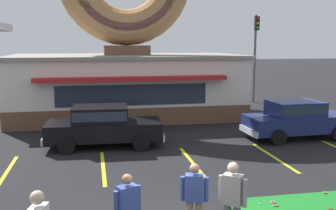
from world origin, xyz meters
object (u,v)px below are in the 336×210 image
at_px(golf_ball, 260,204).
at_px(pedestrian_leather_jacket_man, 194,196).
at_px(pedestrian_clipboard_woman, 128,209).
at_px(traffic_light_pole, 255,47).
at_px(car_black, 103,125).
at_px(pedestrian_blue_sweater_man, 232,199).
at_px(car_navy, 297,118).

xyz_separation_m(golf_ball, pedestrian_leather_jacket_man, (-2.01, -1.14, 0.82)).
relative_size(pedestrian_clipboard_woman, traffic_light_pole, 0.27).
height_order(pedestrian_clipboard_woman, traffic_light_pole, traffic_light_pole).
bearing_deg(car_black, pedestrian_blue_sweater_man, -73.93).
relative_size(car_black, pedestrian_clipboard_woman, 2.98).
bearing_deg(traffic_light_pole, car_black, -137.25).
xyz_separation_m(golf_ball, car_black, (-3.68, 6.49, 0.82)).
distance_m(car_navy, pedestrian_clipboard_woman, 11.01).
relative_size(golf_ball, traffic_light_pole, 0.01).
distance_m(car_navy, pedestrian_blue_sweater_man, 9.76).
relative_size(car_black, car_navy, 1.00).
bearing_deg(pedestrian_leather_jacket_man, golf_ball, 29.53).
bearing_deg(pedestrian_clipboard_woman, car_navy, 44.62).
bearing_deg(pedestrian_clipboard_woman, pedestrian_blue_sweater_man, -4.25).
height_order(golf_ball, pedestrian_clipboard_woman, pedestrian_clipboard_woman).
distance_m(pedestrian_leather_jacket_man, traffic_light_pole, 19.46).
bearing_deg(car_navy, pedestrian_blue_sweater_man, -126.11).
relative_size(pedestrian_blue_sweater_man, pedestrian_clipboard_woman, 1.10).
height_order(golf_ball, pedestrian_blue_sweater_man, pedestrian_blue_sweater_man).
bearing_deg(pedestrian_clipboard_woman, car_black, 91.80).
bearing_deg(car_black, golf_ball, -60.42).
relative_size(golf_ball, pedestrian_clipboard_woman, 0.03).
distance_m(golf_ball, traffic_light_pole, 17.75).
xyz_separation_m(car_black, pedestrian_leather_jacket_man, (1.67, -7.63, -0.00)).
bearing_deg(traffic_light_pole, car_navy, -102.98).
bearing_deg(pedestrian_blue_sweater_man, pedestrian_clipboard_woman, 175.75).
distance_m(car_black, pedestrian_leather_jacket_man, 7.81).
bearing_deg(car_black, pedestrian_clipboard_woman, -88.20).
bearing_deg(traffic_light_pole, pedestrian_blue_sweater_man, -114.39).
bearing_deg(car_navy, traffic_light_pole, 77.02).
relative_size(pedestrian_leather_jacket_man, pedestrian_clipboard_woman, 1.02).
distance_m(golf_ball, pedestrian_clipboard_woman, 3.82).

